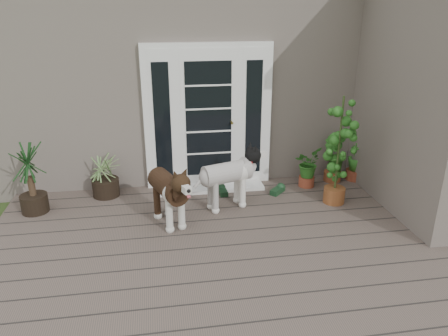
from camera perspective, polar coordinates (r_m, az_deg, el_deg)
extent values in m
cube|color=#6B5B4C|center=(4.92, 3.75, -12.58)|extent=(6.20, 4.60, 0.12)
cube|color=#665E54|center=(8.38, -2.55, 12.63)|extent=(7.40, 4.00, 3.10)
cube|color=white|center=(6.43, -2.10, 6.78)|extent=(1.90, 0.14, 2.15)
cube|color=white|center=(6.59, -1.76, -2.54)|extent=(1.60, 0.40, 0.05)
imported|color=#24611B|center=(6.71, 11.00, -0.28)|extent=(0.58, 0.58, 0.53)
imported|color=#1D661D|center=(7.00, 14.32, 0.36)|extent=(0.50, 0.50, 0.53)
imported|color=#1D4F16|center=(7.16, 17.17, 0.52)|extent=(0.35, 0.35, 0.53)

